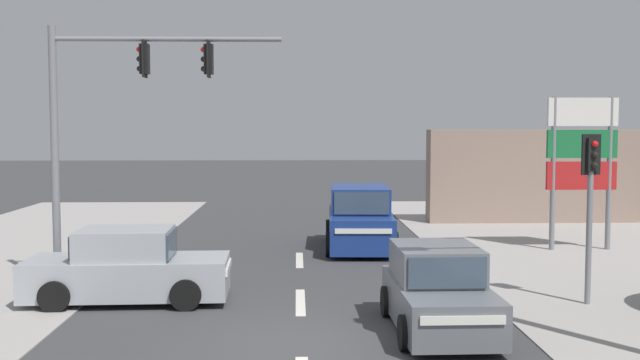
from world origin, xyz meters
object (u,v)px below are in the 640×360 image
Objects in this scene: hatchback_crossing_left at (438,292)px; traffic_signal_mast at (111,108)px; shopping_plaza_sign at (582,151)px; pedestal_signal_right_kerb at (590,190)px; suv_oncoming_mid at (360,220)px; sedan_oncoming_near at (128,269)px.

traffic_signal_mast is at bearing 149.97° from hatchback_crossing_left.
traffic_signal_mast is 1.30× the size of shopping_plaza_sign.
shopping_plaza_sign is at bearing 70.36° from pedestal_signal_right_kerb.
suv_oncoming_mid is at bearing 175.49° from shopping_plaza_sign.
shopping_plaza_sign reaches higher than pedestal_signal_right_kerb.
suv_oncoming_mid is 8.73m from sedan_oncoming_near.
pedestal_signal_right_kerb is 0.83× the size of sedan_oncoming_near.
suv_oncoming_mid is at bearing 94.08° from hatchback_crossing_left.
traffic_signal_mast is 1.30× the size of suv_oncoming_mid.
shopping_plaza_sign is (2.45, 6.85, 0.57)m from pedestal_signal_right_kerb.
pedestal_signal_right_kerb is at bearing -11.60° from traffic_signal_mast.
sedan_oncoming_near is (-5.50, -6.78, -0.18)m from suv_oncoming_mid.
traffic_signal_mast is 8.73m from suv_oncoming_mid.
sedan_oncoming_near is (-6.16, 2.42, 0.00)m from hatchback_crossing_left.
shopping_plaza_sign is 1.26× the size of hatchback_crossing_left.
traffic_signal_mast reaches higher than suv_oncoming_mid.
shopping_plaza_sign is 1.07× the size of sedan_oncoming_near.
shopping_plaza_sign is 10.76m from hatchback_crossing_left.
traffic_signal_mast is 8.59m from hatchback_crossing_left.
shopping_plaza_sign is (12.75, 4.74, -1.16)m from traffic_signal_mast.
sedan_oncoming_near is at bearing 158.57° from hatchback_crossing_left.
suv_oncoming_mid is 1.07× the size of sedan_oncoming_near.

